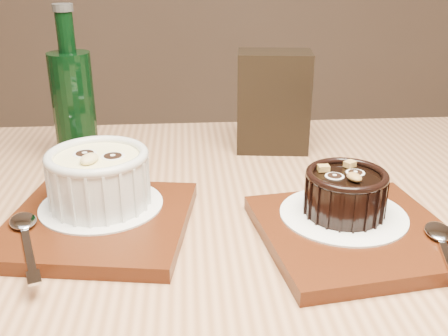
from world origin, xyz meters
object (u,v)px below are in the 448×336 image
object	(u,v)px
tray_right	(355,234)
green_bottle	(74,103)
condiment_stand	(273,102)
ramekin_white	(99,176)
tray_left	(99,223)
table	(237,324)
ramekin_dark	(346,191)

from	to	relation	value
tray_right	green_bottle	size ratio (longest dim) A/B	0.87
condiment_stand	green_bottle	size ratio (longest dim) A/B	0.68
green_bottle	condiment_stand	bearing A→B (deg)	8.13
green_bottle	ramekin_white	bearing A→B (deg)	-69.21
tray_left	ramekin_white	bearing A→B (deg)	92.78
table	tray_right	distance (m)	0.15
table	condiment_stand	distance (m)	0.32
ramekin_white	green_bottle	size ratio (longest dim) A/B	0.52
condiment_stand	green_bottle	world-z (taller)	green_bottle
tray_right	ramekin_white	bearing A→B (deg)	168.91
tray_left	tray_right	xyz separation A→B (m)	(0.26, -0.03, 0.00)
table	tray_left	bearing A→B (deg)	163.98
tray_right	tray_left	bearing A→B (deg)	174.12
table	tray_left	distance (m)	0.18
tray_left	condiment_stand	world-z (taller)	condiment_stand
table	ramekin_dark	bearing A→B (deg)	19.34
ramekin_dark	green_bottle	xyz separation A→B (m)	(-0.32, 0.20, 0.04)
tray_right	ramekin_dark	size ratio (longest dim) A/B	2.19
table	green_bottle	world-z (taller)	green_bottle
tray_left	green_bottle	distance (m)	0.22
tray_left	tray_right	bearing A→B (deg)	-5.88
tray_right	ramekin_dark	xyz separation A→B (m)	(-0.01, 0.02, 0.03)
tray_left	condiment_stand	xyz separation A→B (m)	(0.20, 0.23, 0.06)
tray_right	condiment_stand	world-z (taller)	condiment_stand
tray_right	ramekin_dark	world-z (taller)	ramekin_dark
ramekin_white	tray_right	bearing A→B (deg)	3.32
tray_left	ramekin_white	size ratio (longest dim) A/B	1.69
tray_left	green_bottle	size ratio (longest dim) A/B	0.87
table	condiment_stand	xyz separation A→B (m)	(0.06, 0.27, 0.16)
condiment_stand	green_bottle	bearing A→B (deg)	-171.87
ramekin_white	tray_right	distance (m)	0.27
ramekin_white	green_bottle	bearing A→B (deg)	125.20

